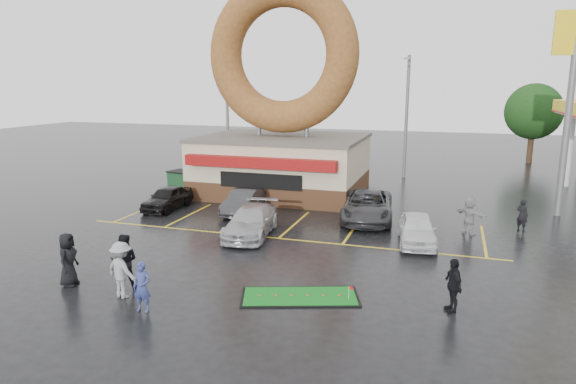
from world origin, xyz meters
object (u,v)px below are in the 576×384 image
(streetlight_left, at_px, (227,111))
(dumpster, at_px, (184,182))
(car_black, at_px, (167,198))
(person_cameraman, at_px, (453,285))
(car_white, at_px, (417,229))
(donut_shop, at_px, (282,124))
(streetlight_mid, at_px, (407,114))
(shell_sign, at_px, (573,76))
(person_blue, at_px, (142,287))
(car_grey, at_px, (367,206))
(car_silver, at_px, (251,221))
(putting_green, at_px, (300,297))
(car_dgrey, at_px, (244,202))

(streetlight_left, xyz_separation_m, dumpster, (0.74, -8.64, -4.13))
(car_black, height_order, person_cameraman, person_cameraman)
(car_white, bearing_deg, donut_shop, 129.65)
(streetlight_mid, bearing_deg, streetlight_left, -175.91)
(shell_sign, relative_size, person_blue, 6.57)
(car_grey, relative_size, car_white, 1.38)
(streetlight_left, bearing_deg, car_grey, -42.03)
(streetlight_mid, bearing_deg, car_white, -82.65)
(car_grey, xyz_separation_m, person_cameraman, (4.31, -10.08, 0.11))
(person_blue, distance_m, dumpster, 18.17)
(car_black, bearing_deg, donut_shop, 52.29)
(person_cameraman, bearing_deg, dumpster, -153.11)
(car_black, relative_size, dumpster, 2.14)
(donut_shop, xyz_separation_m, car_grey, (6.35, -5.09, -3.71))
(car_black, height_order, dumpster, car_black)
(shell_sign, bearing_deg, streetlight_left, 161.01)
(car_black, height_order, car_silver, car_silver)
(car_silver, height_order, putting_green, car_silver)
(car_dgrey, distance_m, person_cameraman, 14.47)
(car_silver, relative_size, car_grey, 0.86)
(car_grey, bearing_deg, person_cameraman, -73.94)
(car_grey, bearing_deg, putting_green, -99.92)
(donut_shop, bearing_deg, car_white, -42.73)
(shell_sign, height_order, streetlight_mid, shell_sign)
(car_silver, bearing_deg, person_blue, -97.96)
(car_black, xyz_separation_m, car_dgrey, (4.47, 0.46, -0.01))
(person_blue, bearing_deg, car_grey, 64.28)
(person_cameraman, bearing_deg, putting_green, -108.97)
(person_cameraman, distance_m, dumpster, 21.63)
(donut_shop, bearing_deg, car_dgrey, -93.18)
(car_dgrey, bearing_deg, car_grey, 4.27)
(car_silver, relative_size, person_blue, 2.90)
(car_white, bearing_deg, person_cameraman, -84.70)
(car_black, xyz_separation_m, car_white, (13.90, -2.20, 0.02))
(car_white, bearing_deg, streetlight_left, 128.75)
(putting_green, bearing_deg, streetlight_mid, 87.16)
(car_black, relative_size, car_silver, 0.82)
(putting_green, bearing_deg, streetlight_left, 119.59)
(car_grey, xyz_separation_m, putting_green, (-0.52, -10.55, -0.73))
(person_blue, bearing_deg, car_white, 46.66)
(person_blue, bearing_deg, person_cameraman, 12.81)
(shell_sign, height_order, car_black, shell_sign)
(streetlight_left, xyz_separation_m, streetlight_mid, (14.00, 1.00, 0.00))
(shell_sign, relative_size, car_black, 2.76)
(person_cameraman, bearing_deg, streetlight_left, -165.96)
(car_silver, distance_m, putting_green, 7.50)
(donut_shop, relative_size, car_grey, 2.48)
(streetlight_mid, height_order, car_white, streetlight_mid)
(car_silver, bearing_deg, streetlight_left, 110.89)
(streetlight_left, height_order, person_cameraman, streetlight_left)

